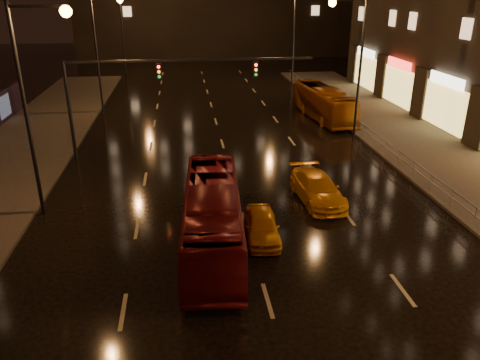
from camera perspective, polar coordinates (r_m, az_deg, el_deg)
The scene contains 8 objects.
ground at distance 31.23m, azimuth -1.84°, elevation 3.31°, with size 140.00×140.00×0.00m, color black.
sidewalk_right at distance 30.96m, azimuth 24.86°, elevation 1.14°, with size 7.00×70.00×0.15m, color #38332D.
traffic_signal at distance 29.99m, azimuth -11.82°, elevation 11.43°, with size 15.31×0.32×6.20m.
railing_right at distance 31.66m, azimuth 17.26°, elevation 4.27°, with size 0.05×56.00×1.00m.
bus_red at distance 19.68m, azimuth -3.38°, elevation -4.40°, with size 2.27×9.68×2.70m, color maroon.
bus_curb at distance 40.06m, azimuth 10.13°, elevation 9.25°, with size 2.22×9.50×2.65m, color #A05010.
taxi_near at distance 20.47m, azimuth 2.66°, elevation -5.60°, with size 1.44×3.58×1.22m, color orange.
taxi_far at distance 24.26m, azimuth 9.42°, elevation -1.04°, with size 1.92×4.71×1.37m, color orange.
Camera 1 is at (-2.65, -9.39, 10.21)m, focal length 35.00 mm.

